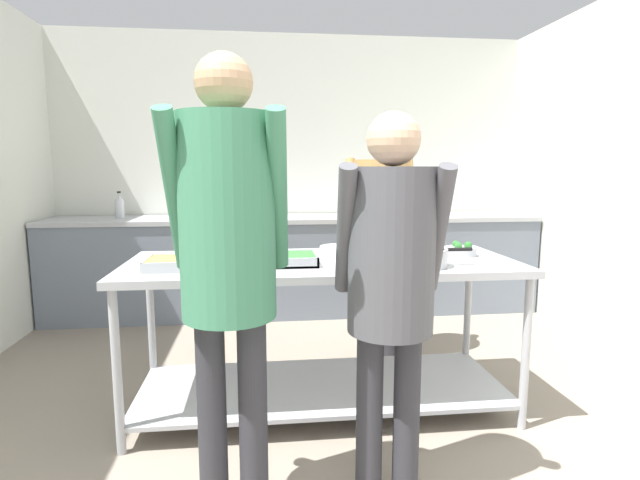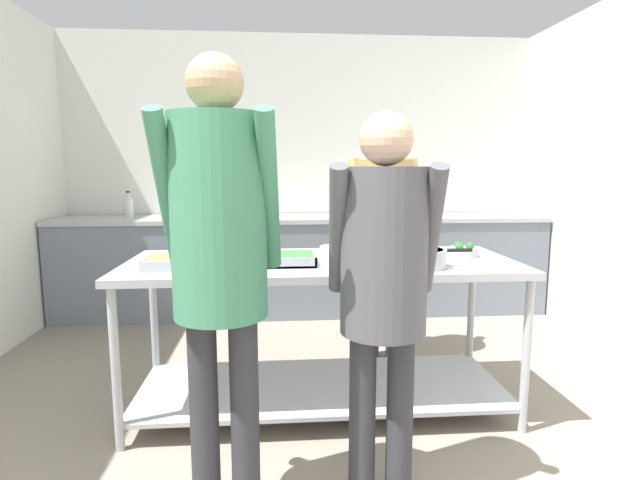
# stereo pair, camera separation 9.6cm
# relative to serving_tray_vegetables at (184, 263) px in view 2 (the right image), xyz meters

# --- Properties ---
(wall_rear) EXTENTS (4.68, 0.06, 2.65)m
(wall_rear) POSITION_rel_serving_tray_vegetables_xyz_m (0.72, 2.45, 0.44)
(wall_rear) COLOR silver
(wall_rear) RESTS_ON ground_plane
(back_counter) EXTENTS (4.52, 0.65, 0.92)m
(back_counter) POSITION_rel_serving_tray_vegetables_xyz_m (0.72, 2.08, -0.43)
(back_counter) COLOR slate
(back_counter) RESTS_ON ground_plane
(serving_counter) EXTENTS (2.15, 0.85, 0.86)m
(serving_counter) POSITION_rel_serving_tray_vegetables_xyz_m (0.73, 0.14, -0.30)
(serving_counter) COLOR #ADAFB5
(serving_counter) RESTS_ON ground_plane
(serving_tray_vegetables) EXTENTS (0.38, 0.26, 0.05)m
(serving_tray_vegetables) POSITION_rel_serving_tray_vegetables_xyz_m (0.00, 0.00, 0.00)
(serving_tray_vegetables) COLOR #ADAFB5
(serving_tray_vegetables) RESTS_ON serving_counter
(serving_tray_roast) EXTENTS (0.46, 0.27, 0.05)m
(serving_tray_roast) POSITION_rel_serving_tray_vegetables_xyz_m (0.46, 0.05, 0.00)
(serving_tray_roast) COLOR #ADAFB5
(serving_tray_roast) RESTS_ON serving_counter
(plate_stack) EXTENTS (0.24, 0.24, 0.06)m
(plate_stack) POSITION_rel_serving_tray_vegetables_xyz_m (0.84, 0.25, 0.00)
(plate_stack) COLOR white
(plate_stack) RESTS_ON serving_counter
(sauce_pan) EXTENTS (0.43, 0.29, 0.09)m
(sauce_pan) POSITION_rel_serving_tray_vegetables_xyz_m (1.22, -0.08, 0.03)
(sauce_pan) COLOR #ADAFB5
(sauce_pan) RESTS_ON serving_counter
(broccoli_bowl) EXTENTS (0.18, 0.18, 0.08)m
(broccoli_bowl) POSITION_rel_serving_tray_vegetables_xyz_m (1.56, 0.20, 0.00)
(broccoli_bowl) COLOR #B2B2B7
(broccoli_bowl) RESTS_ON serving_counter
(guest_serving_left) EXTENTS (0.46, 0.35, 1.59)m
(guest_serving_left) POSITION_rel_serving_tray_vegetables_xyz_m (0.91, -0.67, 0.09)
(guest_serving_left) COLOR #2D2D33
(guest_serving_left) RESTS_ON ground_plane
(guest_serving_right) EXTENTS (0.46, 0.36, 1.78)m
(guest_serving_right) POSITION_rel_serving_tray_vegetables_xyz_m (0.27, -0.72, 0.22)
(guest_serving_right) COLOR #2D2D33
(guest_serving_right) RESTS_ON ground_plane
(cook_behind_counter) EXTENTS (0.51, 0.40, 1.64)m
(cook_behind_counter) POSITION_rel_serving_tray_vegetables_xyz_m (1.23, 0.86, 0.11)
(cook_behind_counter) COLOR #2D2D33
(cook_behind_counter) RESTS_ON ground_plane
(water_bottle) EXTENTS (0.08, 0.08, 0.24)m
(water_bottle) POSITION_rel_serving_tray_vegetables_xyz_m (-0.89, 2.14, 0.14)
(water_bottle) COLOR silver
(water_bottle) RESTS_ON back_counter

